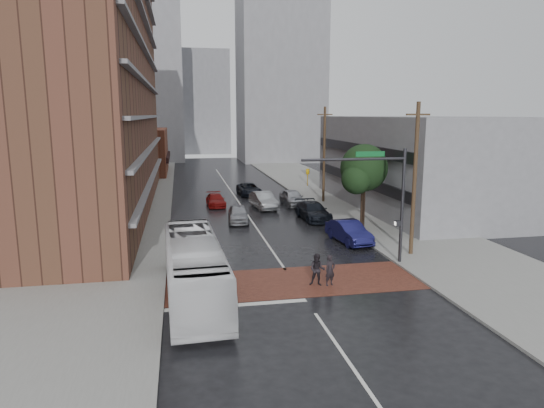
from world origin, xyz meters
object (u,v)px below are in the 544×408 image
transit_bus (194,269)px  car_travel_c (216,200)px  suv_travel (249,189)px  car_parked_mid (313,211)px  pedestrian_a (330,270)px  car_parked_near (349,232)px  car_travel_b (264,200)px  car_parked_far (293,198)px  pedestrian_b (317,270)px  car_travel_a (238,214)px

transit_bus → car_travel_c: 25.29m
suv_travel → car_parked_mid: 14.66m
pedestrian_a → car_parked_near: bearing=44.1°
transit_bus → pedestrian_a: transit_bus is taller
transit_bus → car_travel_b: bearing=69.5°
car_travel_c → car_parked_near: car_parked_near is taller
car_travel_b → car_parked_near: size_ratio=1.04×
car_parked_far → car_travel_b: bearing=-164.3°
car_parked_near → car_travel_b: bearing=98.0°
car_parked_mid → car_parked_far: size_ratio=1.11×
pedestrian_a → suv_travel: bearing=70.1°
car_travel_c → transit_bus: bearing=-98.7°
transit_bus → car_parked_far: 26.22m
transit_bus → car_parked_mid: 20.24m
car_travel_c → car_travel_b: bearing=-28.1°
car_parked_mid → pedestrian_b: bearing=-107.9°
transit_bus → pedestrian_a: size_ratio=6.58×
car_parked_near → car_parked_mid: 8.00m
car_travel_a → car_parked_mid: (6.65, -0.27, 0.03)m
suv_travel → car_travel_c: bearing=-128.0°
pedestrian_a → car_parked_far: pedestrian_a is taller
car_travel_c → car_parked_mid: 11.40m
transit_bus → car_travel_a: 17.82m
suv_travel → car_parked_mid: car_parked_mid is taller
suv_travel → car_travel_a: bearing=-104.6°
car_parked_mid → suv_travel: bearing=101.7°
car_travel_c → suv_travel: size_ratio=0.86×
car_travel_c → car_parked_far: bearing=-10.7°
pedestrian_b → suv_travel: bearing=111.1°
suv_travel → car_parked_mid: bearing=-78.0°
car_travel_c → pedestrian_b: bearing=-83.5°
car_travel_a → pedestrian_b: bearing=-77.2°
suv_travel → car_parked_near: size_ratio=1.04×
pedestrian_a → car_travel_b: 22.34m
pedestrian_b → car_travel_c: 24.70m
pedestrian_b → car_travel_a: bearing=120.2°
car_travel_c → car_parked_mid: bearing=-47.4°
pedestrian_b → car_travel_b: bearing=110.0°
pedestrian_a → pedestrian_b: bearing=147.4°
transit_bus → pedestrian_a: 7.36m
pedestrian_b → suv_travel: pedestrian_b is taller
transit_bus → suv_travel: 32.02m
car_parked_mid → pedestrian_a: bearing=-105.6°
car_parked_near → car_parked_mid: size_ratio=0.90×
pedestrian_b → car_parked_near: 9.60m
car_parked_near → car_travel_c: bearing=110.1°
car_travel_b → car_travel_c: bearing=147.0°
car_travel_b → car_travel_a: bearing=-126.8°
car_parked_far → car_travel_c: bearing=168.8°
pedestrian_b → car_parked_near: pedestrian_b is taller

